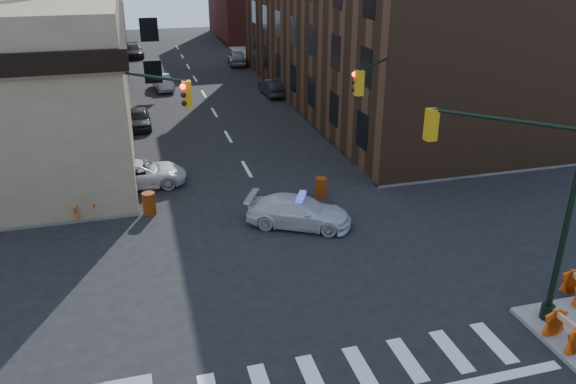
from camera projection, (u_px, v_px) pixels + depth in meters
ground at (297, 257)px, 22.61m from camera, size 140.00×140.00×0.00m
sidewalk_ne at (423, 67)px, 57.07m from camera, size 34.00×54.50×0.15m
commercial_row_ne at (378, 9)px, 42.79m from camera, size 14.00×34.00×14.00m
signal_pole_se at (535, 188)px, 17.35m from camera, size 5.40×5.27×8.00m
signal_pole_nw at (132, 127)px, 24.13m from camera, size 3.58×3.67×8.00m
signal_pole_ne at (382, 107)px, 27.00m from camera, size 3.67×3.58×8.00m
tree_ne_near at (296, 52)px, 45.95m from camera, size 3.00×3.00×4.85m
tree_ne_far at (272, 37)px, 53.01m from camera, size 3.00×3.00×4.85m
police_car at (299, 212)px, 24.87m from camera, size 4.99×3.80×1.35m
pickup at (140, 174)px, 28.99m from camera, size 4.80×2.24×1.33m
parked_car_wnear at (139, 118)px, 38.33m from camera, size 1.53×3.78×1.29m
parked_car_wfar at (163, 82)px, 48.35m from camera, size 1.83×4.01×1.27m
parked_car_wdeep at (133, 51)px, 62.48m from camera, size 2.28×4.87×1.38m
parked_car_enear at (273, 87)px, 46.58m from camera, size 1.68×4.26×1.38m
parked_car_efar at (237, 58)px, 58.37m from camera, size 2.21×4.54×1.49m
pedestrian_a at (67, 177)px, 27.76m from camera, size 0.74×0.67×1.69m
pedestrian_b at (46, 186)px, 26.41m from camera, size 0.93×0.74×1.88m
pedestrian_c at (42, 192)px, 25.79m from camera, size 1.18×0.71×1.88m
barrel_road at (321, 188)px, 27.70m from camera, size 0.67×0.67×1.03m
barrel_bank at (149, 203)px, 25.99m from camera, size 0.64×0.64×1.06m
barricade_se_b at (566, 332)px, 17.24m from camera, size 0.69×1.27×0.93m
barricade_nw_a at (84, 209)px, 25.37m from camera, size 1.17×0.75×0.81m
barricade_nw_b at (82, 199)px, 26.16m from camera, size 1.44×0.87×1.01m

